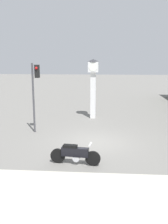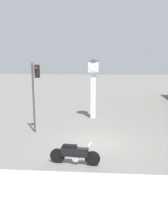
{
  "view_description": "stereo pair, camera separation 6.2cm",
  "coord_description": "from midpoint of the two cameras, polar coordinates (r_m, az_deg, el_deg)",
  "views": [
    {
      "loc": [
        0.4,
        -13.58,
        4.69
      ],
      "look_at": [
        -0.71,
        1.02,
        1.52
      ],
      "focal_mm": 40.0,
      "sensor_mm": 36.0,
      "label": 1
    },
    {
      "loc": [
        0.46,
        -13.58,
        4.69
      ],
      "look_at": [
        -0.71,
        1.02,
        1.52
      ],
      "focal_mm": 40.0,
      "sensor_mm": 36.0,
      "label": 2
    }
  ],
  "objects": [
    {
      "name": "motorcycle",
      "position": [
        11.34,
        -2.01,
        -9.56
      ],
      "size": [
        2.3,
        0.53,
        1.01
      ],
      "rotation": [
        0.0,
        0.0,
        -0.12
      ],
      "color": "black",
      "rests_on": "ground_plane"
    },
    {
      "name": "clock_tower",
      "position": [
        19.58,
        2.26,
        7.34
      ],
      "size": [
        0.94,
        0.94,
        4.62
      ],
      "color": "white",
      "rests_on": "ground_plane"
    },
    {
      "name": "traffic_light",
      "position": [
        15.93,
        -10.98,
        5.95
      ],
      "size": [
        0.5,
        0.35,
        4.4
      ],
      "color": "#47474C",
      "rests_on": "ground_plane"
    },
    {
      "name": "sidewalk_strip",
      "position": [
        7.97,
        0.71,
        -23.44
      ],
      "size": [
        36.0,
        6.0,
        0.1
      ],
      "color": "#BCB7A8",
      "rests_on": "ground_plane"
    },
    {
      "name": "ground_plane",
      "position": [
        14.37,
        2.66,
        -6.86
      ],
      "size": [
        120.0,
        120.0,
        0.0
      ],
      "primitive_type": "plane",
      "color": "slate"
    }
  ]
}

